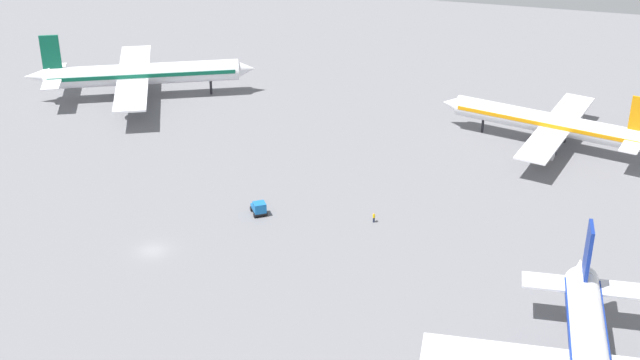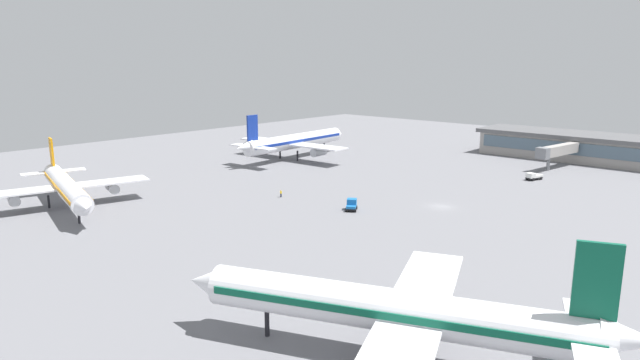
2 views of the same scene
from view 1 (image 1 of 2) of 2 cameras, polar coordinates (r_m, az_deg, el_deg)
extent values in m
plane|color=slate|center=(139.86, -10.49, -4.38)|extent=(288.00, 288.00, 0.00)
cylinder|color=white|center=(193.96, -11.11, 6.57)|extent=(38.69, 19.32, 4.40)
cone|color=white|center=(193.86, -4.77, 6.98)|extent=(5.67, 5.55, 4.18)
cone|color=white|center=(196.16, -17.38, 6.26)|extent=(6.43, 5.35, 3.52)
cube|color=#0C593F|center=(193.84, -11.11, 6.66)|extent=(37.24, 18.80, 0.79)
cube|color=white|center=(194.24, -11.69, 6.40)|extent=(20.41, 37.60, 0.40)
cylinder|color=#A5A8AD|center=(204.74, -11.53, 7.05)|extent=(5.73, 4.22, 2.42)
cylinder|color=#A5A8AD|center=(184.90, -11.77, 4.79)|extent=(5.73, 4.22, 2.42)
cube|color=white|center=(195.71, -16.41, 6.28)|extent=(9.11, 15.43, 0.32)
cube|color=#0C593F|center=(193.96, -16.61, 7.73)|extent=(3.73, 1.90, 7.05)
cylinder|color=black|center=(194.96, -6.88, 5.82)|extent=(0.53, 0.53, 3.08)
cylinder|color=black|center=(198.78, -11.90, 5.85)|extent=(0.53, 0.53, 3.08)
cylinder|color=black|center=(192.24, -11.99, 5.09)|extent=(0.53, 0.53, 3.08)
cylinder|color=white|center=(173.76, 14.14, 3.52)|extent=(35.29, 12.79, 3.90)
cone|color=white|center=(178.81, 8.33, 4.78)|extent=(4.72, 4.58, 3.71)
cube|color=orange|center=(173.64, 14.15, 3.61)|extent=(33.94, 12.51, 0.70)
cube|color=white|center=(173.54, 14.68, 3.28)|extent=(14.05, 34.03, 0.35)
cylinder|color=#A5A8AD|center=(165.71, 13.74, 1.70)|extent=(5.00, 3.25, 2.15)
cylinder|color=#A5A8AD|center=(182.55, 15.44, 3.93)|extent=(5.00, 3.25, 2.15)
cube|color=white|center=(170.85, 19.27, 2.50)|extent=(6.50, 13.84, 0.28)
cube|color=orange|center=(169.06, 19.51, 3.94)|extent=(3.40, 1.27, 6.24)
cylinder|color=black|center=(178.17, 10.20, 3.38)|extent=(0.47, 0.47, 2.73)
cylinder|color=black|center=(171.72, 14.62, 1.95)|extent=(0.47, 0.47, 2.73)
cylinder|color=black|center=(177.28, 15.18, 2.70)|extent=(0.47, 0.47, 2.73)
cone|color=white|center=(126.68, 16.13, -5.49)|extent=(3.91, 5.82, 3.61)
cube|color=white|center=(123.94, 16.21, -6.42)|extent=(15.76, 4.51, 0.32)
cube|color=navy|center=(121.12, 16.54, -4.28)|extent=(0.70, 3.96, 7.22)
cube|color=black|center=(147.45, -3.89, -1.92)|extent=(3.32, 3.72, 0.30)
cube|color=#1966B2|center=(146.39, -3.83, -1.72)|extent=(2.57, 2.54, 1.60)
cube|color=#3F596B|center=(145.55, -3.75, -1.76)|extent=(1.39, 0.92, 0.90)
cube|color=#1966B2|center=(148.02, -3.98, -1.62)|extent=(2.35, 2.20, 0.50)
cylinder|color=black|center=(146.77, -3.42, -2.12)|extent=(0.68, 0.84, 0.80)
cylinder|color=black|center=(146.38, -4.13, -2.23)|extent=(0.68, 0.84, 0.80)
cylinder|color=black|center=(148.67, -3.64, -1.71)|extent=(0.68, 0.84, 0.80)
cylinder|color=black|center=(148.28, -4.35, -1.82)|extent=(0.68, 0.84, 0.80)
cylinder|color=#1E2338|center=(144.94, 3.41, -2.52)|extent=(0.41, 0.41, 0.85)
cylinder|color=yellow|center=(144.58, 3.42, -2.27)|extent=(0.49, 0.49, 0.60)
sphere|color=tan|center=(144.38, 3.42, -2.13)|extent=(0.22, 0.22, 0.22)
cylinder|color=yellow|center=(144.79, 3.40, -2.22)|extent=(0.10, 0.10, 0.54)
cylinder|color=yellow|center=(144.38, 3.43, -2.32)|extent=(0.10, 0.10, 0.54)
camera|label=2|loc=(237.05, -13.80, 16.28)|focal=30.77mm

